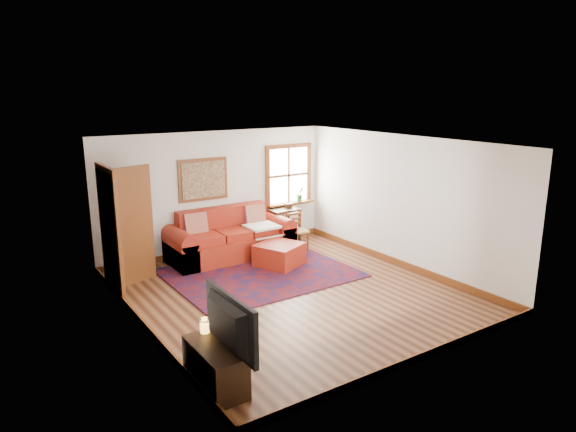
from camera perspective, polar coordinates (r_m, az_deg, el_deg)
ground at (r=8.66m, az=0.40°, el=-8.51°), size 5.50×5.50×0.00m
room_envelope at (r=8.19m, az=0.36°, el=2.27°), size 5.04×5.54×2.52m
window at (r=11.42m, az=0.24°, el=3.88°), size 1.18×0.20×1.38m
doorway at (r=9.00m, az=-17.88°, el=-1.15°), size 0.89×1.08×2.14m
framed_artwork at (r=10.39m, az=-9.40°, el=4.01°), size 1.05×0.07×0.85m
persian_rug at (r=9.54m, az=-3.15°, el=-6.31°), size 3.24×2.60×0.02m
red_leather_sofa at (r=10.41m, az=-6.45°, el=-2.79°), size 2.51×1.04×0.98m
red_ottoman at (r=9.85m, az=-0.97°, el=-4.34°), size 1.00×1.00×0.44m
side_table at (r=11.14m, az=-0.52°, el=0.19°), size 0.66×0.49×0.79m
ladder_back_chair at (r=10.76m, az=0.91°, el=-1.46°), size 0.43×0.41×0.84m
media_cabinet at (r=6.10m, az=-8.08°, el=-16.24°), size 0.41×0.92×0.51m
television at (r=5.71m, az=-7.40°, el=-11.89°), size 0.15×1.11×0.64m
candle_hurricane at (r=6.25m, az=-9.24°, el=-12.00°), size 0.12×0.12×0.18m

